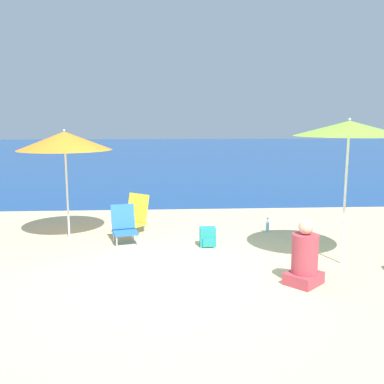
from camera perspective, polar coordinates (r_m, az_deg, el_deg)
ground_plane at (r=6.25m, az=-2.51°, el=-10.97°), size 60.00×60.00×0.00m
sea_water at (r=30.49m, az=-3.34°, el=5.43°), size 60.00×40.00×0.01m
beach_umbrella_orange at (r=8.14m, az=-16.62°, el=6.54°), size 1.70×1.70×2.03m
beach_umbrella_lime at (r=6.76m, az=20.22°, el=7.93°), size 1.62×1.62×2.22m
beach_chair_blue at (r=7.86m, az=-9.06°, el=-4.30°), size 0.54×0.60×0.67m
beach_chair_yellow at (r=8.58m, az=-7.75°, el=-3.14°), size 0.74×0.75×0.74m
person_seated_near at (r=6.00m, az=14.78°, el=-8.55°), size 0.60×0.59×0.89m
backpack_teal at (r=7.54m, az=2.10°, el=-6.03°), size 0.27×0.24×0.34m
water_bottle at (r=8.59m, az=10.02°, el=-4.56°), size 0.07×0.07×0.30m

